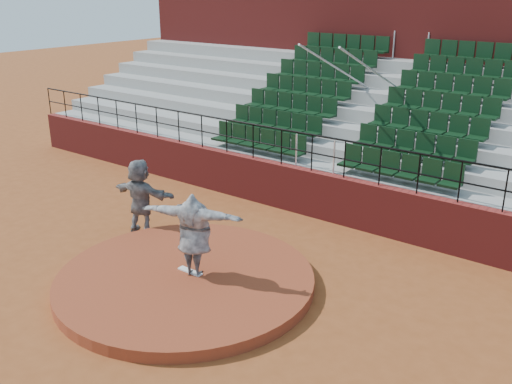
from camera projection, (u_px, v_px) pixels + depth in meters
ground at (186, 285)px, 12.24m from camera, size 90.00×90.00×0.00m
pitchers_mound at (186, 280)px, 12.20m from camera, size 5.50×5.50×0.25m
pitching_rubber at (190, 271)px, 12.26m from camera, size 0.60×0.15×0.03m
boundary_wall at (310, 193)px, 15.76m from camera, size 24.00×0.30×1.30m
wall_railing at (312, 145)px, 15.29m from camera, size 24.04×0.05×1.03m
seating_deck at (372, 138)px, 18.22m from camera, size 24.00×5.97×4.63m
press_box_facade at (426, 59)px, 20.46m from camera, size 24.00×3.00×7.10m
pitcher at (194, 234)px, 11.89m from camera, size 2.32×1.30×1.82m
fielder at (140, 196)px, 14.55m from camera, size 1.89×0.87×1.97m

